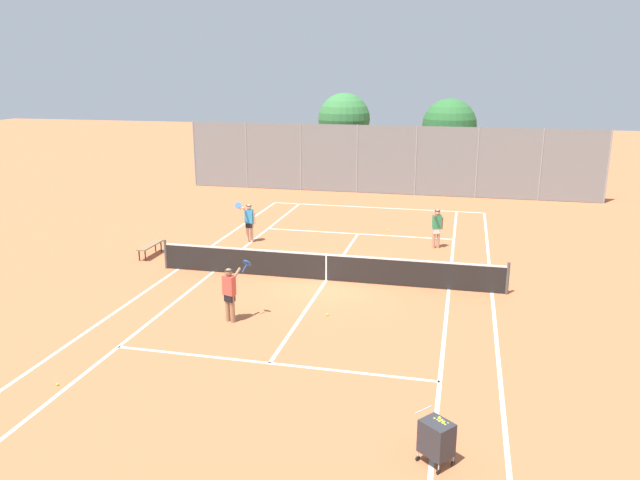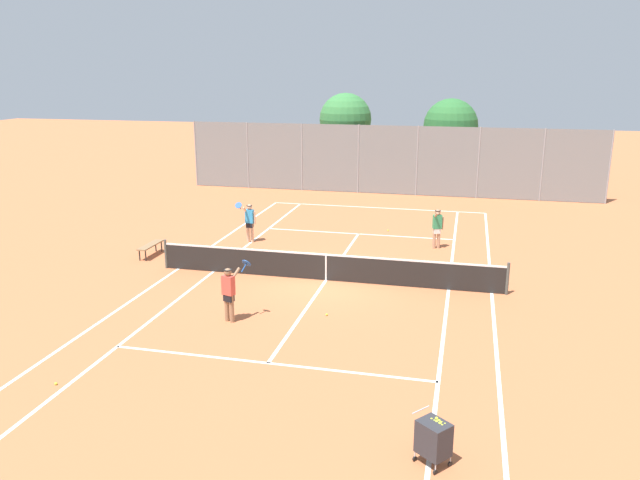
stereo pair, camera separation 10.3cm
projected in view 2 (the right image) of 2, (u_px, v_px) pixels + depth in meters
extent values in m
plane|color=#BC663D|center=(326.00, 280.00, 21.35)|extent=(120.00, 120.00, 0.00)
cube|color=silver|center=(377.00, 208.00, 32.51)|extent=(11.00, 0.10, 0.01)
cube|color=silver|center=(178.00, 269.00, 22.58)|extent=(0.10, 23.80, 0.01)
cube|color=silver|center=(492.00, 293.00, 20.12)|extent=(0.10, 23.80, 0.01)
cube|color=silver|center=(213.00, 272.00, 22.28)|extent=(0.10, 23.80, 0.01)
cube|color=silver|center=(449.00, 290.00, 20.43)|extent=(0.10, 23.80, 0.01)
cube|color=silver|center=(268.00, 363.00, 15.35)|extent=(8.26, 0.10, 0.01)
cube|color=silver|center=(358.00, 234.00, 27.35)|extent=(8.26, 0.10, 0.01)
cube|color=silver|center=(326.00, 280.00, 21.35)|extent=(0.10, 12.80, 0.01)
cylinder|color=#474C47|center=(166.00, 254.00, 22.54)|extent=(0.10, 0.10, 1.07)
cylinder|color=#474C47|center=(508.00, 279.00, 19.88)|extent=(0.10, 0.10, 1.07)
cube|color=black|center=(326.00, 267.00, 21.23)|extent=(11.90, 0.02, 0.89)
cube|color=white|center=(326.00, 255.00, 21.11)|extent=(11.90, 0.03, 0.06)
cube|color=white|center=(326.00, 268.00, 21.24)|extent=(0.05, 0.03, 0.89)
cube|color=#2D2D33|center=(434.00, 438.00, 11.31)|extent=(0.71, 0.69, 0.64)
cylinder|color=#B7B7BC|center=(450.00, 459.00, 11.33)|extent=(0.02, 0.02, 0.16)
cylinder|color=black|center=(450.00, 464.00, 11.36)|extent=(0.09, 0.10, 0.10)
cylinder|color=#B7B7BC|center=(436.00, 467.00, 11.10)|extent=(0.02, 0.02, 0.16)
cylinder|color=black|center=(435.00, 472.00, 11.13)|extent=(0.09, 0.10, 0.10)
cylinder|color=#B7B7BC|center=(430.00, 446.00, 11.72)|extent=(0.02, 0.02, 0.16)
cylinder|color=black|center=(429.00, 451.00, 11.74)|extent=(0.09, 0.10, 0.10)
cylinder|color=#B7B7BC|center=(415.00, 454.00, 11.48)|extent=(0.02, 0.02, 0.16)
cylinder|color=black|center=(415.00, 459.00, 11.51)|extent=(0.09, 0.10, 0.10)
cylinder|color=#B7B7BC|center=(421.00, 410.00, 11.46)|extent=(0.30, 0.36, 0.02)
sphere|color=#D1DB33|center=(433.00, 419.00, 11.41)|extent=(0.07, 0.07, 0.07)
sphere|color=#D1DB33|center=(437.00, 419.00, 11.34)|extent=(0.07, 0.07, 0.07)
sphere|color=#D1DB33|center=(439.00, 421.00, 11.31)|extent=(0.07, 0.07, 0.07)
sphere|color=#D1DB33|center=(441.00, 423.00, 11.26)|extent=(0.07, 0.07, 0.07)
sphere|color=#D1DB33|center=(445.00, 425.00, 11.21)|extent=(0.07, 0.07, 0.07)
sphere|color=#D1DB33|center=(431.00, 420.00, 11.37)|extent=(0.07, 0.07, 0.07)
sphere|color=#D1DB33|center=(434.00, 421.00, 11.32)|extent=(0.07, 0.07, 0.07)
sphere|color=#D1DB33|center=(437.00, 422.00, 11.27)|extent=(0.07, 0.07, 0.07)
sphere|color=#D1DB33|center=(440.00, 423.00, 11.21)|extent=(0.07, 0.07, 0.07)
sphere|color=#D1DB33|center=(442.00, 426.00, 11.17)|extent=(0.07, 0.07, 0.07)
cylinder|color=#936B4C|center=(227.00, 307.00, 17.83)|extent=(0.13, 0.13, 0.82)
cylinder|color=#936B4C|center=(232.00, 309.00, 17.74)|extent=(0.13, 0.13, 0.82)
cube|color=black|center=(229.00, 297.00, 17.70)|extent=(0.32, 0.26, 0.24)
cube|color=#D84C3F|center=(228.00, 285.00, 17.61)|extent=(0.39, 0.30, 0.56)
sphere|color=#936B4C|center=(228.00, 272.00, 17.50)|extent=(0.22, 0.22, 0.22)
cylinder|color=black|center=(228.00, 270.00, 17.48)|extent=(0.23, 0.23, 0.02)
cylinder|color=#936B4C|center=(222.00, 286.00, 17.73)|extent=(0.08, 0.08, 0.52)
cylinder|color=#936B4C|center=(235.00, 275.00, 17.58)|extent=(0.22, 0.46, 0.35)
cylinder|color=#1E4C99|center=(244.00, 268.00, 17.68)|extent=(0.11, 0.25, 0.22)
cylinder|color=#1E4C99|center=(246.00, 263.00, 17.75)|extent=(0.33, 0.27, 0.23)
cylinder|color=#D8A884|center=(252.00, 232.00, 25.98)|extent=(0.13, 0.13, 0.82)
cylinder|color=#D8A884|center=(248.00, 232.00, 26.03)|extent=(0.13, 0.13, 0.82)
cube|color=black|center=(250.00, 225.00, 25.92)|extent=(0.29, 0.19, 0.24)
cube|color=#3399D8|center=(250.00, 216.00, 25.82)|extent=(0.35, 0.21, 0.56)
sphere|color=#D8A884|center=(249.00, 207.00, 25.72)|extent=(0.22, 0.22, 0.22)
cylinder|color=black|center=(249.00, 205.00, 25.70)|extent=(0.23, 0.23, 0.02)
cylinder|color=#D8A884|center=(255.00, 218.00, 25.78)|extent=(0.08, 0.08, 0.52)
cylinder|color=#D8A884|center=(245.00, 210.00, 25.65)|extent=(0.09, 0.46, 0.35)
cylinder|color=#1E4C99|center=(240.00, 207.00, 25.40)|extent=(0.04, 0.25, 0.22)
cylinder|color=#1E4C99|center=(238.00, 205.00, 25.26)|extent=(0.29, 0.21, 0.23)
cylinder|color=tan|center=(439.00, 238.00, 25.10)|extent=(0.13, 0.13, 0.82)
cylinder|color=tan|center=(434.00, 238.00, 25.07)|extent=(0.13, 0.13, 0.82)
cube|color=white|center=(437.00, 230.00, 25.00)|extent=(0.33, 0.27, 0.24)
cube|color=#338C59|center=(437.00, 222.00, 24.90)|extent=(0.39, 0.31, 0.56)
sphere|color=tan|center=(438.00, 212.00, 24.80)|extent=(0.22, 0.22, 0.22)
cylinder|color=black|center=(438.00, 211.00, 24.78)|extent=(0.23, 0.23, 0.02)
cylinder|color=tan|center=(442.00, 223.00, 24.95)|extent=(0.08, 0.08, 0.52)
cylinder|color=tan|center=(436.00, 216.00, 24.67)|extent=(0.25, 0.45, 0.35)
sphere|color=#D1DB33|center=(327.00, 315.00, 18.30)|extent=(0.07, 0.07, 0.07)
sphere|color=#D1DB33|center=(56.00, 384.00, 14.28)|extent=(0.07, 0.07, 0.07)
sphere|color=#D1DB33|center=(265.00, 265.00, 22.90)|extent=(0.07, 0.07, 0.07)
sphere|color=#D1DB33|center=(388.00, 230.00, 27.82)|extent=(0.07, 0.07, 0.07)
cube|color=olive|center=(150.00, 245.00, 24.02)|extent=(0.36, 1.50, 0.05)
cylinder|color=#262626|center=(162.00, 247.00, 24.66)|extent=(0.05, 0.05, 0.41)
cylinder|color=#262626|center=(146.00, 256.00, 23.46)|extent=(0.05, 0.05, 0.41)
cylinder|color=#262626|center=(156.00, 246.00, 24.71)|extent=(0.05, 0.05, 0.41)
cylinder|color=#262626|center=(140.00, 255.00, 23.52)|extent=(0.05, 0.05, 0.41)
cylinder|color=gray|center=(196.00, 154.00, 38.23)|extent=(0.08, 0.08, 3.94)
cylinder|color=gray|center=(248.00, 155.00, 37.48)|extent=(0.08, 0.08, 3.94)
cylinder|color=gray|center=(302.00, 157.00, 36.73)|extent=(0.08, 0.08, 3.94)
cylinder|color=gray|center=(358.00, 159.00, 35.97)|extent=(0.08, 0.08, 3.94)
cylinder|color=gray|center=(417.00, 161.00, 35.22)|extent=(0.08, 0.08, 3.94)
cylinder|color=gray|center=(478.00, 163.00, 34.46)|extent=(0.08, 0.08, 3.94)
cylinder|color=gray|center=(543.00, 165.00, 33.71)|extent=(0.08, 0.08, 3.94)
cylinder|color=gray|center=(610.00, 167.00, 32.96)|extent=(0.08, 0.08, 3.94)
cube|color=slate|center=(387.00, 160.00, 35.60)|extent=(23.62, 0.02, 3.90)
cylinder|color=brown|center=(345.00, 160.00, 39.55)|extent=(0.24, 0.24, 2.82)
sphere|color=#387A3D|center=(345.00, 119.00, 38.88)|extent=(3.24, 3.24, 3.24)
sphere|color=#387A3D|center=(345.00, 125.00, 39.31)|extent=(1.85, 1.85, 1.85)
cylinder|color=brown|center=(448.00, 166.00, 37.61)|extent=(0.28, 0.28, 2.61)
sphere|color=#2D6B33|center=(451.00, 126.00, 36.96)|extent=(3.20, 3.20, 3.20)
sphere|color=#2D6B33|center=(448.00, 133.00, 36.89)|extent=(2.04, 2.04, 2.04)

